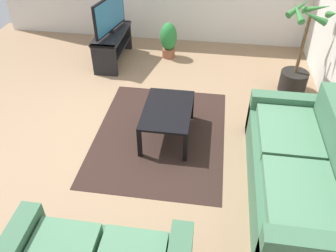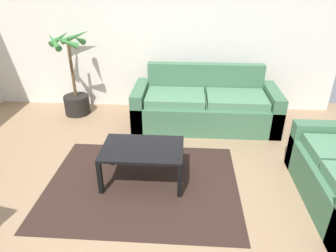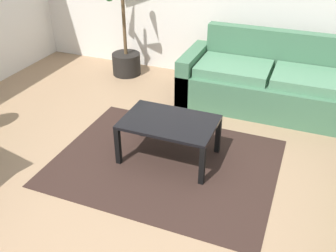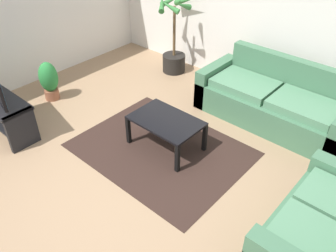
# 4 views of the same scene
# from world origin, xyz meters

# --- Properties ---
(ground_plane) EXTENTS (6.60, 6.60, 0.00)m
(ground_plane) POSITION_xyz_m (0.00, 0.00, 0.00)
(ground_plane) COLOR #937556
(wall_back) EXTENTS (6.00, 0.06, 2.70)m
(wall_back) POSITION_xyz_m (0.00, 3.00, 1.35)
(wall_back) COLOR silver
(wall_back) RESTS_ON ground
(couch_main) EXTENTS (2.21, 0.90, 0.90)m
(couch_main) POSITION_xyz_m (0.80, 2.28, 0.30)
(couch_main) COLOR #3F6B4C
(couch_main) RESTS_ON ground
(coffee_table) EXTENTS (0.92, 0.61, 0.44)m
(coffee_table) POSITION_xyz_m (0.03, 0.77, 0.38)
(coffee_table) COLOR black
(coffee_table) RESTS_ON ground
(area_rug) EXTENTS (2.20, 1.70, 0.01)m
(area_rug) POSITION_xyz_m (0.03, 0.67, 0.00)
(area_rug) COLOR black
(area_rug) RESTS_ON ground
(potted_palm) EXTENTS (0.65, 0.69, 1.40)m
(potted_palm) POSITION_xyz_m (-1.37, 2.56, 0.47)
(potted_palm) COLOR black
(potted_palm) RESTS_ON ground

